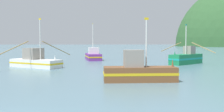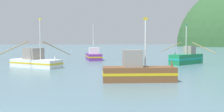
% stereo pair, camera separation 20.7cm
% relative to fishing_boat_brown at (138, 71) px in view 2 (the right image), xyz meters
% --- Properties ---
extents(fishing_boat_brown, '(6.23, 2.12, 5.41)m').
position_rel_fishing_boat_brown_xyz_m(fishing_boat_brown, '(0.00, 0.00, 0.00)').
color(fishing_boat_brown, brown).
rests_on(fishing_boat_brown, ground).
extents(fishing_boat_white, '(7.76, 11.87, 6.38)m').
position_rel_fishing_boat_brown_xyz_m(fishing_boat_white, '(-11.85, 13.10, -0.03)').
color(fishing_boat_white, white).
rests_on(fishing_boat_white, ground).
extents(fishing_boat_green, '(6.17, 7.11, 5.98)m').
position_rel_fishing_boat_brown_xyz_m(fishing_boat_green, '(9.66, 17.25, 0.06)').
color(fishing_boat_green, '#197A47').
rests_on(fishing_boat_green, ground).
extents(fishing_boat_purple, '(3.32, 6.82, 6.78)m').
position_rel_fishing_boat_brown_xyz_m(fishing_boat_purple, '(-4.59, 26.85, -0.09)').
color(fishing_boat_purple, '#6B2D84').
rests_on(fishing_boat_purple, ground).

